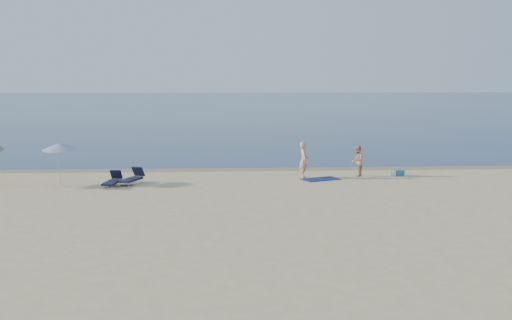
{
  "coord_description": "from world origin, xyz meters",
  "views": [
    {
      "loc": [
        -2.66,
        -17.79,
        5.52
      ],
      "look_at": [
        -0.76,
        16.0,
        1.0
      ],
      "focal_mm": 45.0,
      "sensor_mm": 36.0,
      "label": 1
    }
  ],
  "objects_px": {
    "blue_cooler": "(400,173)",
    "umbrella_near": "(59,146)",
    "person_left": "(304,160)",
    "person_right": "(357,161)"
  },
  "relations": [
    {
      "from": "blue_cooler",
      "to": "umbrella_near",
      "type": "relative_size",
      "value": 0.19
    },
    {
      "from": "person_left",
      "to": "person_right",
      "type": "height_order",
      "value": "person_left"
    },
    {
      "from": "person_left",
      "to": "umbrella_near",
      "type": "distance_m",
      "value": 12.68
    },
    {
      "from": "person_left",
      "to": "blue_cooler",
      "type": "distance_m",
      "value": 5.45
    },
    {
      "from": "person_left",
      "to": "blue_cooler",
      "type": "bearing_deg",
      "value": -87.14
    },
    {
      "from": "blue_cooler",
      "to": "person_right",
      "type": "bearing_deg",
      "value": 162.52
    },
    {
      "from": "person_left",
      "to": "person_right",
      "type": "relative_size",
      "value": 1.16
    },
    {
      "from": "person_left",
      "to": "blue_cooler",
      "type": "relative_size",
      "value": 4.53
    },
    {
      "from": "blue_cooler",
      "to": "umbrella_near",
      "type": "height_order",
      "value": "umbrella_near"
    },
    {
      "from": "person_left",
      "to": "blue_cooler",
      "type": "xyz_separation_m",
      "value": [
        5.37,
        0.4,
        -0.82
      ]
    }
  ]
}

